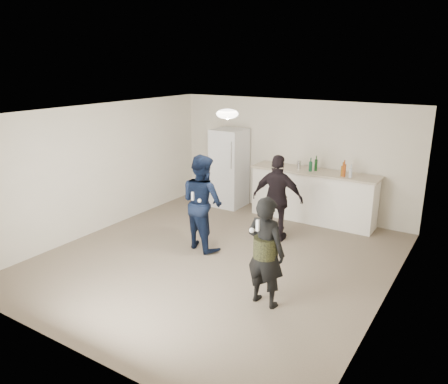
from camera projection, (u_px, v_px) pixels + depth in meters
The scene contains 21 objects.
floor at pixel (218, 258), 7.54m from camera, with size 6.00×6.00×0.00m, color #6B5B4C.
ceiling at pixel (217, 112), 6.82m from camera, with size 6.00×6.00×0.00m, color silver.
wall_back at pixel (292, 157), 9.60m from camera, with size 6.00×6.00×0.00m, color beige.
wall_front at pixel (67, 254), 4.75m from camera, with size 6.00×6.00×0.00m, color beige.
wall_left at pixel (101, 168), 8.59m from camera, with size 6.00×6.00×0.00m, color beige.
wall_right at pixel (391, 220), 5.76m from camera, with size 6.00×6.00×0.00m, color beige.
counter at pixel (313, 197), 9.21m from camera, with size 2.60×0.56×1.05m, color white.
counter_top at pixel (314, 172), 9.05m from camera, with size 2.68×0.64×0.04m, color #C4B198.
fridge at pixel (229, 168), 10.09m from camera, with size 0.70×0.70×1.80m, color silver.
fridge_handle at pixel (231, 155), 9.53m from camera, with size 0.02×0.02×0.60m, color silver.
ceiling_dome at pixel (227, 114), 7.07m from camera, with size 0.36×0.36×0.16m, color white.
shaker at pixel (299, 165), 9.21m from camera, with size 0.08×0.08×0.17m, color #BCBBC0.
man at pixel (202, 202), 7.76m from camera, with size 0.84×0.65×1.73m, color #102043.
woman at pixel (266, 252), 5.93m from camera, with size 0.57×0.38×1.57m, color black.
camo_shorts at pixel (266, 247), 5.91m from camera, with size 0.34×0.34×0.28m, color #383D1B.
spectator at pixel (278, 198), 8.12m from camera, with size 0.96×0.40×1.64m, color black.
remote_man at pixel (193, 196), 7.48m from camera, with size 0.04×0.04×0.15m, color white.
nunchuk_man at pixel (199, 201), 7.46m from camera, with size 0.07×0.07×0.07m, color silver.
remote_woman at pixel (258, 225), 5.59m from camera, with size 0.04×0.04×0.15m, color white.
nunchuk_woman at pixel (252, 230), 5.69m from camera, with size 0.07×0.07×0.07m, color white.
bottle_cluster at pixel (333, 169), 8.70m from camera, with size 0.92×0.23×0.25m.
Camera 1 is at (3.78, -5.76, 3.27)m, focal length 35.00 mm.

